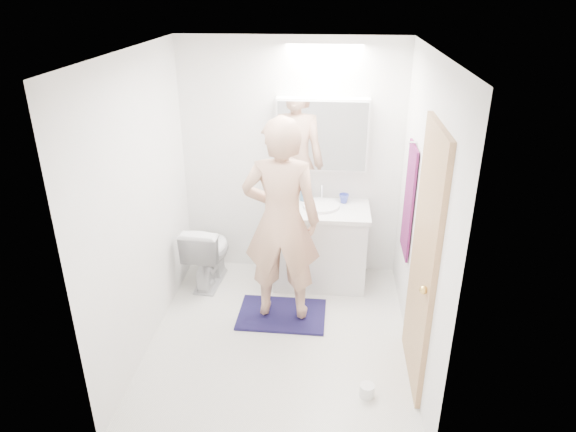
# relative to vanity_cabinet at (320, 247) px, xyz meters

# --- Properties ---
(floor) EXTENTS (2.50, 2.50, 0.00)m
(floor) POSITION_rel_vanity_cabinet_xyz_m (-0.31, -0.96, -0.39)
(floor) COLOR silver
(floor) RESTS_ON ground
(ceiling) EXTENTS (2.50, 2.50, 0.00)m
(ceiling) POSITION_rel_vanity_cabinet_xyz_m (-0.31, -0.96, 2.01)
(ceiling) COLOR white
(ceiling) RESTS_ON floor
(wall_back) EXTENTS (2.50, 0.00, 2.50)m
(wall_back) POSITION_rel_vanity_cabinet_xyz_m (-0.31, 0.29, 0.81)
(wall_back) COLOR white
(wall_back) RESTS_ON floor
(wall_front) EXTENTS (2.50, 0.00, 2.50)m
(wall_front) POSITION_rel_vanity_cabinet_xyz_m (-0.31, -2.21, 0.81)
(wall_front) COLOR white
(wall_front) RESTS_ON floor
(wall_left) EXTENTS (0.00, 2.50, 2.50)m
(wall_left) POSITION_rel_vanity_cabinet_xyz_m (-1.41, -0.96, 0.81)
(wall_left) COLOR white
(wall_left) RESTS_ON floor
(wall_right) EXTENTS (0.00, 2.50, 2.50)m
(wall_right) POSITION_rel_vanity_cabinet_xyz_m (0.79, -0.96, 0.81)
(wall_right) COLOR white
(wall_right) RESTS_ON floor
(vanity_cabinet) EXTENTS (0.90, 0.55, 0.78)m
(vanity_cabinet) POSITION_rel_vanity_cabinet_xyz_m (0.00, 0.00, 0.00)
(vanity_cabinet) COLOR silver
(vanity_cabinet) RESTS_ON floor
(countertop) EXTENTS (0.95, 0.58, 0.04)m
(countertop) POSITION_rel_vanity_cabinet_xyz_m (0.00, -0.00, 0.41)
(countertop) COLOR white
(countertop) RESTS_ON vanity_cabinet
(sink_basin) EXTENTS (0.36, 0.36, 0.03)m
(sink_basin) POSITION_rel_vanity_cabinet_xyz_m (0.00, 0.03, 0.45)
(sink_basin) COLOR white
(sink_basin) RESTS_ON countertop
(faucet) EXTENTS (0.02, 0.02, 0.16)m
(faucet) POSITION_rel_vanity_cabinet_xyz_m (0.00, 0.22, 0.51)
(faucet) COLOR silver
(faucet) RESTS_ON countertop
(medicine_cabinet) EXTENTS (0.88, 0.14, 0.70)m
(medicine_cabinet) POSITION_rel_vanity_cabinet_xyz_m (-0.01, 0.21, 1.11)
(medicine_cabinet) COLOR white
(medicine_cabinet) RESTS_ON wall_back
(mirror_panel) EXTENTS (0.84, 0.01, 0.66)m
(mirror_panel) POSITION_rel_vanity_cabinet_xyz_m (-0.01, 0.13, 1.11)
(mirror_panel) COLOR silver
(mirror_panel) RESTS_ON medicine_cabinet
(toilet) EXTENTS (0.44, 0.69, 0.68)m
(toilet) POSITION_rel_vanity_cabinet_xyz_m (-1.12, -0.12, -0.05)
(toilet) COLOR silver
(toilet) RESTS_ON floor
(bath_rug) EXTENTS (0.81, 0.57, 0.02)m
(bath_rug) POSITION_rel_vanity_cabinet_xyz_m (-0.32, -0.65, -0.38)
(bath_rug) COLOR #181541
(bath_rug) RESTS_ON floor
(person) EXTENTS (0.68, 0.45, 1.84)m
(person) POSITION_rel_vanity_cabinet_xyz_m (-0.32, -0.65, 0.58)
(person) COLOR tan
(person) RESTS_ON bath_rug
(door) EXTENTS (0.04, 0.80, 2.00)m
(door) POSITION_rel_vanity_cabinet_xyz_m (0.77, -1.31, 0.61)
(door) COLOR tan
(door) RESTS_ON wall_right
(door_knob) EXTENTS (0.06, 0.06, 0.06)m
(door_knob) POSITION_rel_vanity_cabinet_xyz_m (0.73, -1.61, 0.56)
(door_knob) COLOR gold
(door_knob) RESTS_ON door
(towel) EXTENTS (0.02, 0.42, 1.00)m
(towel) POSITION_rel_vanity_cabinet_xyz_m (0.77, -0.41, 0.71)
(towel) COLOR #181035
(towel) RESTS_ON wall_right
(towel_hook) EXTENTS (0.07, 0.02, 0.02)m
(towel_hook) POSITION_rel_vanity_cabinet_xyz_m (0.75, -0.41, 1.23)
(towel_hook) COLOR silver
(towel_hook) RESTS_ON wall_right
(soap_bottle_a) EXTENTS (0.11, 0.11, 0.25)m
(soap_bottle_a) POSITION_rel_vanity_cabinet_xyz_m (-0.31, 0.15, 0.55)
(soap_bottle_a) COLOR beige
(soap_bottle_a) RESTS_ON countertop
(soap_bottle_b) EXTENTS (0.10, 0.10, 0.16)m
(soap_bottle_b) POSITION_rel_vanity_cabinet_xyz_m (-0.17, 0.18, 0.51)
(soap_bottle_b) COLOR #507EAC
(soap_bottle_b) RESTS_ON countertop
(toothbrush_cup) EXTENTS (0.12, 0.12, 0.09)m
(toothbrush_cup) POSITION_rel_vanity_cabinet_xyz_m (0.22, 0.16, 0.48)
(toothbrush_cup) COLOR #3C4AB5
(toothbrush_cup) RESTS_ON countertop
(toilet_paper_roll) EXTENTS (0.11, 0.11, 0.10)m
(toilet_paper_roll) POSITION_rel_vanity_cabinet_xyz_m (0.41, -1.61, -0.34)
(toilet_paper_roll) COLOR white
(toilet_paper_roll) RESTS_ON floor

